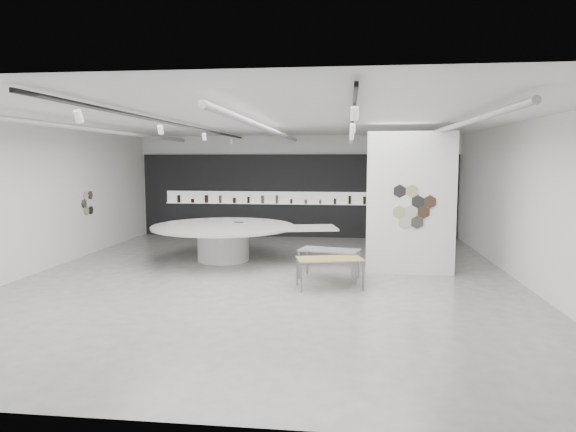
# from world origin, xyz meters

# --- Properties ---
(room) EXTENTS (12.02, 14.02, 3.82)m
(room) POSITION_xyz_m (-0.09, -0.00, 2.07)
(room) COLOR #9B9892
(room) RESTS_ON ground
(back_wall_display) EXTENTS (11.80, 0.27, 3.10)m
(back_wall_display) POSITION_xyz_m (-0.08, 6.93, 1.54)
(back_wall_display) COLOR black
(back_wall_display) RESTS_ON ground
(partition_column) EXTENTS (2.20, 0.38, 3.60)m
(partition_column) POSITION_xyz_m (3.50, 1.00, 1.80)
(partition_column) COLOR white
(partition_column) RESTS_ON ground
(display_island) EXTENTS (5.74, 4.82, 1.04)m
(display_island) POSITION_xyz_m (-1.54, 2.07, 0.67)
(display_island) COLOR white
(display_island) RESTS_ON ground
(sample_table_wood) EXTENTS (1.59, 1.06, 0.68)m
(sample_table_wood) POSITION_xyz_m (1.53, -0.77, 0.63)
(sample_table_wood) COLOR tan
(sample_table_wood) RESTS_ON ground
(sample_table_stone) EXTENTS (1.54, 1.03, 0.73)m
(sample_table_stone) POSITION_xyz_m (1.48, 0.14, 0.66)
(sample_table_stone) COLOR gray
(sample_table_stone) RESTS_ON ground
(kitchen_counter) EXTENTS (1.50, 0.63, 1.17)m
(kitchen_counter) POSITION_xyz_m (3.40, 6.52, 0.42)
(kitchen_counter) COLOR white
(kitchen_counter) RESTS_ON ground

